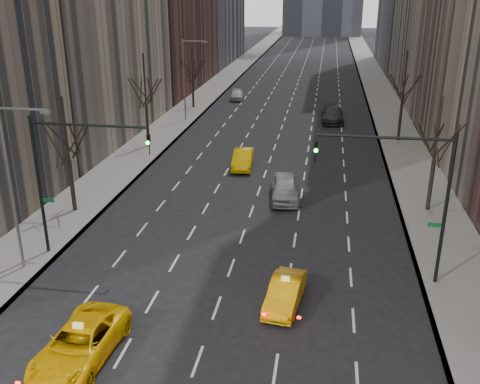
% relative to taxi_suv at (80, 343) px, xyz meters
% --- Properties ---
extents(sidewalk_left, '(4.50, 320.00, 0.15)m').
position_rel_taxi_suv_xyz_m(sidewalk_left, '(-7.45, 66.61, -0.69)').
color(sidewalk_left, slate).
rests_on(sidewalk_left, ground).
extents(sidewalk_right, '(4.50, 320.00, 0.15)m').
position_rel_taxi_suv_xyz_m(sidewalk_right, '(17.05, 66.61, -0.69)').
color(sidewalk_right, slate).
rests_on(sidewalk_right, ground).
extents(tree_lw_b, '(3.36, 3.50, 7.82)m').
position_rel_taxi_suv_xyz_m(tree_lw_b, '(-7.20, 14.61, 2.96)').
color(tree_lw_b, black).
rests_on(tree_lw_b, ground).
extents(tree_lw_c, '(3.36, 3.50, 8.74)m').
position_rel_taxi_suv_xyz_m(tree_lw_c, '(-7.20, 30.61, 3.28)').
color(tree_lw_c, black).
rests_on(tree_lw_c, ground).
extents(tree_lw_d, '(3.36, 3.50, 7.36)m').
position_rel_taxi_suv_xyz_m(tree_lw_d, '(-7.20, 48.61, 2.80)').
color(tree_lw_d, black).
rests_on(tree_lw_d, ground).
extents(tree_rw_b, '(3.36, 3.50, 7.82)m').
position_rel_taxi_suv_xyz_m(tree_rw_b, '(16.80, 18.61, 2.96)').
color(tree_rw_b, black).
rests_on(tree_rw_b, ground).
extents(tree_rw_c, '(3.36, 3.50, 8.74)m').
position_rel_taxi_suv_xyz_m(tree_rw_c, '(16.80, 36.61, 3.28)').
color(tree_rw_c, black).
rests_on(tree_rw_c, ground).
extents(traffic_mast_left, '(6.69, 0.39, 8.00)m').
position_rel_taxi_suv_xyz_m(traffic_mast_left, '(-4.30, 8.61, 4.73)').
color(traffic_mast_left, black).
rests_on(traffic_mast_left, ground).
extents(traffic_mast_right, '(6.69, 0.39, 8.00)m').
position_rel_taxi_suv_xyz_m(traffic_mast_right, '(13.91, 8.61, 4.73)').
color(traffic_mast_right, black).
rests_on(traffic_mast_right, ground).
extents(streetlight_near, '(2.83, 0.22, 9.00)m').
position_rel_taxi_suv_xyz_m(streetlight_near, '(-6.04, 6.61, 4.86)').
color(streetlight_near, slate).
rests_on(streetlight_near, ground).
extents(streetlight_far, '(2.83, 0.22, 9.00)m').
position_rel_taxi_suv_xyz_m(streetlight_far, '(-6.04, 41.61, 4.86)').
color(streetlight_far, slate).
rests_on(streetlight_far, ground).
extents(taxi_suv, '(2.84, 5.61, 1.52)m').
position_rel_taxi_suv_xyz_m(taxi_suv, '(0.00, 0.00, 0.00)').
color(taxi_suv, '#FFC005').
rests_on(taxi_suv, ground).
extents(taxi_sedan, '(1.94, 4.26, 1.35)m').
position_rel_taxi_suv_xyz_m(taxi_sedan, '(8.03, 5.39, -0.08)').
color(taxi_sedan, '#FFA905').
rests_on(taxi_sedan, ground).
extents(silver_sedan_ahead, '(2.61, 5.25, 1.72)m').
position_rel_taxi_suv_xyz_m(silver_sedan_ahead, '(6.88, 19.29, 0.10)').
color(silver_sedan_ahead, '#999CA1').
rests_on(silver_sedan_ahead, ground).
extents(far_taxi, '(1.89, 4.71, 1.52)m').
position_rel_taxi_suv_xyz_m(far_taxi, '(2.73, 26.02, -0.00)').
color(far_taxi, '#FFC505').
rests_on(far_taxi, ground).
extents(far_suv_grey, '(2.68, 6.17, 1.77)m').
position_rel_taxi_suv_xyz_m(far_suv_grey, '(10.28, 44.14, 0.12)').
color(far_suv_grey, '#29292D').
rests_on(far_suv_grey, ground).
extents(far_car_white, '(2.31, 4.51, 1.47)m').
position_rel_taxi_suv_xyz_m(far_car_white, '(-2.67, 54.94, -0.03)').
color(far_car_white, beige).
rests_on(far_car_white, ground).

